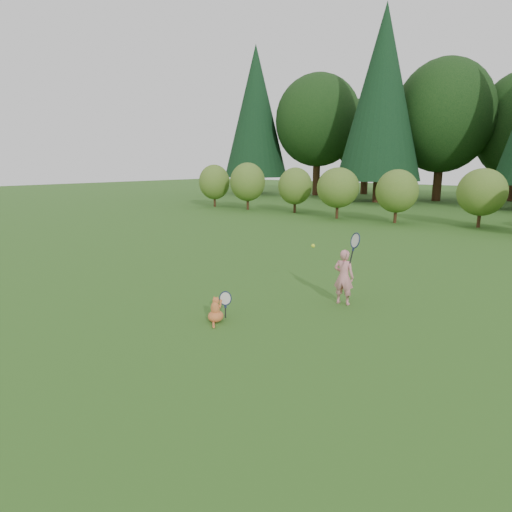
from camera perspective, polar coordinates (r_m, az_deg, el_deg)
The scene contains 6 objects.
ground at distance 8.97m, azimuth -4.27°, elevation -5.04°, with size 100.00×100.00×0.00m, color #264E16.
shrub_row at distance 20.09m, azimuth 22.54°, elevation 7.75°, with size 28.00×3.00×2.80m, color #3E6920, non-canonical shape.
woodland_backdrop at distance 30.14m, azimuth 29.65°, elevation 20.00°, with size 48.00×10.00×15.00m, color black, non-canonical shape.
child at distance 8.33m, azimuth 11.67°, elevation -2.60°, with size 0.63×0.42×1.60m.
cat at distance 7.41m, azimuth -5.35°, elevation -6.97°, with size 0.43×0.65×0.61m.
tennis_ball at distance 8.79m, azimuth 7.62°, elevation 1.36°, with size 0.08×0.08×0.08m.
Camera 1 is at (5.96, -6.15, 2.66)m, focal length 30.00 mm.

